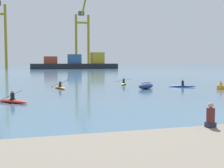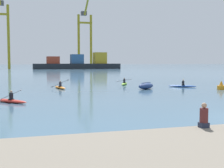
# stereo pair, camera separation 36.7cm
# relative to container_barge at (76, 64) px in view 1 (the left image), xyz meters

# --- Properties ---
(container_barge) EXTENTS (39.59, 8.80, 7.64)m
(container_barge) POSITION_rel_container_barge_xyz_m (0.00, 0.00, 0.00)
(container_barge) COLOR #1E2328
(container_barge) RESTS_ON ground
(gantry_crane_west_mid) EXTENTS (7.61, 16.55, 36.02)m
(gantry_crane_west_mid) POSITION_rel_container_barge_xyz_m (6.06, 14.78, 15.78)
(gantry_crane_west_mid) COLOR olive
(gantry_crane_west_mid) RESTS_ON ground
(capsized_dinghy) EXTENTS (2.76, 2.40, 0.76)m
(capsized_dinghy) POSITION_rel_container_barge_xyz_m (-9.45, -105.89, -2.01)
(capsized_dinghy) COLOR navy
(capsized_dinghy) RESTS_ON ground
(channel_buoy) EXTENTS (0.90, 0.90, 1.00)m
(channel_buoy) POSITION_rel_container_barge_xyz_m (-1.41, -108.72, -2.01)
(channel_buoy) COLOR orange
(channel_buoy) RESTS_ON ground
(kayak_blue) EXTENTS (3.17, 2.38, 1.05)m
(kayak_blue) POSITION_rel_container_barge_xyz_m (-4.06, -104.62, -2.19)
(kayak_blue) COLOR #2856B2
(kayak_blue) RESTS_ON ground
(kayak_lime) EXTENTS (2.07, 3.31, 0.95)m
(kayak_lime) POSITION_rel_container_barge_xyz_m (-9.75, -98.76, -2.19)
(kayak_lime) COLOR #7ABC2D
(kayak_lime) RESTS_ON ground
(kayak_orange) EXTENTS (2.13, 3.45, 1.07)m
(kayak_orange) POSITION_rel_container_barge_xyz_m (-18.95, -102.56, -2.19)
(kayak_orange) COLOR orange
(kayak_orange) RESTS_ON ground
(kayak_red) EXTENTS (2.79, 2.87, 0.95)m
(kayak_red) POSITION_rel_container_barge_xyz_m (-23.90, -113.91, -2.19)
(kayak_red) COLOR red
(kayak_red) RESTS_ON ground
(seated_onlooker) EXTENTS (0.32, 0.30, 0.90)m
(seated_onlooker) POSITION_rel_container_barge_xyz_m (-16.52, -128.66, -1.21)
(seated_onlooker) COLOR #23283D
(seated_onlooker) RESTS_ON stone_quay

